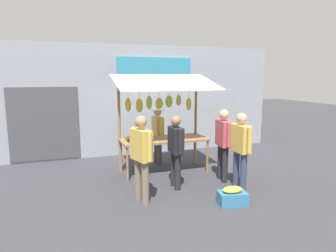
{
  "coord_description": "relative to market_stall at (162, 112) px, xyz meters",
  "views": [
    {
      "loc": [
        2.45,
        7.17,
        2.45
      ],
      "look_at": [
        0.0,
        0.3,
        1.25
      ],
      "focal_mm": 32.48,
      "sensor_mm": 36.0,
      "label": 1
    }
  ],
  "objects": [
    {
      "name": "vendor_with_sunhat",
      "position": [
        -0.1,
        -0.69,
        -0.63
      ],
      "size": [
        0.41,
        0.68,
        1.58
      ],
      "rotation": [
        0.0,
        0.0,
        1.57
      ],
      "color": "#4C4C51",
      "rests_on": "ground"
    },
    {
      "name": "shopper_in_striped_shirt",
      "position": [
        -1.12,
        1.13,
        -0.56
      ],
      "size": [
        0.28,
        0.71,
        1.7
      ],
      "rotation": [
        0.0,
        0.0,
        -1.69
      ],
      "color": "#232328",
      "rests_on": "ground"
    },
    {
      "name": "produce_crate_near",
      "position": [
        -0.61,
        2.41,
        -1.39
      ],
      "size": [
        0.59,
        0.43,
        0.36
      ],
      "color": "teal",
      "rests_on": "ground"
    },
    {
      "name": "shopper_with_ponytail",
      "position": [
        1.0,
        1.7,
        -0.55
      ],
      "size": [
        0.35,
        0.7,
        1.71
      ],
      "rotation": [
        0.0,
        0.0,
        -1.31
      ],
      "color": "#726656",
      "rests_on": "ground"
    },
    {
      "name": "shopper_in_grey_tee",
      "position": [
        -1.19,
        1.74,
        -0.57
      ],
      "size": [
        0.23,
        0.71,
        1.68
      ],
      "rotation": [
        0.0,
        0.0,
        -1.57
      ],
      "color": "navy",
      "rests_on": "ground"
    },
    {
      "name": "market_stall",
      "position": [
        0.0,
        0.0,
        0.0
      ],
      "size": [
        2.5,
        1.46,
        2.5
      ],
      "color": "olive",
      "rests_on": "ground"
    },
    {
      "name": "street_backdrop",
      "position": [
        0.03,
        -2.14,
        0.15
      ],
      "size": [
        9.0,
        0.3,
        3.4
      ],
      "color": "#8C939E",
      "rests_on": "ground"
    },
    {
      "name": "ground_plane",
      "position": [
        -0.03,
        0.06,
        -1.55
      ],
      "size": [
        40.0,
        40.0,
        0.0
      ],
      "primitive_type": "plane",
      "color": "#38383D"
    },
    {
      "name": "shopper_with_shopping_bag",
      "position": [
        0.1,
        1.2,
        -0.63
      ],
      "size": [
        0.23,
        0.69,
        1.61
      ],
      "rotation": [
        0.0,
        0.0,
        -1.6
      ],
      "color": "#232328",
      "rests_on": "ground"
    }
  ]
}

